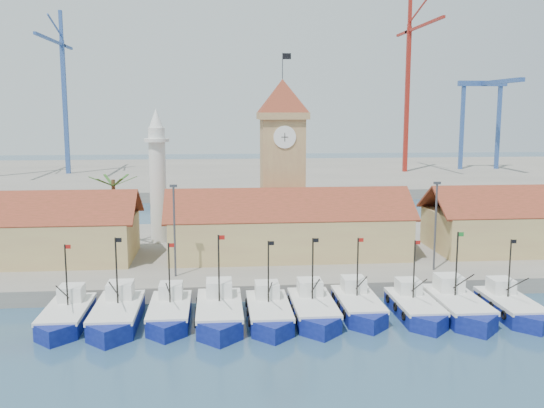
{
  "coord_description": "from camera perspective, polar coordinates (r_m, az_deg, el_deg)",
  "views": [
    {
      "loc": [
        -7.85,
        -46.06,
        17.57
      ],
      "look_at": [
        -1.97,
        18.0,
        7.58
      ],
      "focal_mm": 40.0,
      "sensor_mm": 36.0,
      "label": 1
    }
  ],
  "objects": [
    {
      "name": "crane_blue_near",
      "position": [
        157.11,
        -19.12,
        10.6
      ],
      "size": [
        1.0,
        32.38,
        39.22
      ],
      "color": "#32549A",
      "rests_on": "terminal"
    },
    {
      "name": "boat_6",
      "position": [
        53.59,
        8.19,
        -9.58
      ],
      "size": [
        3.39,
        9.3,
        7.04
      ],
      "color": "navy",
      "rests_on": "ground"
    },
    {
      "name": "boat_7",
      "position": [
        54.0,
        13.39,
        -9.61
      ],
      "size": [
        3.34,
        9.15,
        6.92
      ],
      "color": "navy",
      "rests_on": "ground"
    },
    {
      "name": "minaret",
      "position": [
        74.81,
        -10.71,
        2.66
      ],
      "size": [
        3.0,
        3.0,
        16.3
      ],
      "color": "silver",
      "rests_on": "quay"
    },
    {
      "name": "quay",
      "position": [
        72.47,
        1.12,
        -4.59
      ],
      "size": [
        140.0,
        32.0,
        1.5
      ],
      "primitive_type": "cube",
      "color": "gray",
      "rests_on": "ground"
    },
    {
      "name": "boat_5",
      "position": [
        52.06,
        3.96,
        -10.04
      ],
      "size": [
        3.51,
        9.62,
        7.28
      ],
      "color": "navy",
      "rests_on": "ground"
    },
    {
      "name": "gantry",
      "position": [
        167.94,
        19.59,
        9.17
      ],
      "size": [
        13.0,
        22.0,
        23.2
      ],
      "color": "#32549A",
      "rests_on": "terminal"
    },
    {
      "name": "boat_4",
      "position": [
        51.26,
        -0.26,
        -10.33
      ],
      "size": [
        3.47,
        9.49,
        7.18
      ],
      "color": "navy",
      "rests_on": "ground"
    },
    {
      "name": "terminal",
      "position": [
        157.13,
        -2.35,
        2.77
      ],
      "size": [
        240.0,
        80.0,
        2.0
      ],
      "primitive_type": "cube",
      "color": "gray",
      "rests_on": "ground"
    },
    {
      "name": "crane_red_right",
      "position": [
        157.36,
        12.83,
        11.66
      ],
      "size": [
        1.0,
        33.23,
        43.03
      ],
      "color": "maroon",
      "rests_on": "terminal"
    },
    {
      "name": "boat_0",
      "position": [
        53.36,
        -18.83,
        -10.06
      ],
      "size": [
        3.39,
        9.3,
        7.04
      ],
      "color": "navy",
      "rests_on": "ground"
    },
    {
      "name": "boat_9",
      "position": [
        56.7,
        21.65,
        -9.1
      ],
      "size": [
        3.36,
        9.2,
        6.96
      ],
      "color": "navy",
      "rests_on": "ground"
    },
    {
      "name": "boat_2",
      "position": [
        52.05,
        -9.63,
        -10.19
      ],
      "size": [
        3.37,
        9.23,
        6.98
      ],
      "color": "navy",
      "rests_on": "ground"
    },
    {
      "name": "clock_tower",
      "position": [
        72.69,
        0.97,
        4.4
      ],
      "size": [
        5.8,
        5.8,
        22.7
      ],
      "color": "tan",
      "rests_on": "quay"
    },
    {
      "name": "palm_tree",
      "position": [
        73.94,
        -14.64,
        -0.27
      ],
      "size": [
        5.6,
        5.03,
        8.39
      ],
      "color": "brown",
      "rests_on": "quay"
    },
    {
      "name": "boat_8",
      "position": [
        55.05,
        17.17,
        -9.32
      ],
      "size": [
        3.69,
        10.12,
        7.66
      ],
      "color": "navy",
      "rests_on": "ground"
    },
    {
      "name": "hall_center",
      "position": [
        67.89,
        1.5,
        -2.71
      ],
      "size": [
        27.04,
        10.13,
        7.61
      ],
      "color": "tan",
      "rests_on": "quay"
    },
    {
      "name": "boat_3",
      "position": [
        51.23,
        -4.96,
        -10.31
      ],
      "size": [
        3.74,
        10.24,
        7.75
      ],
      "color": "navy",
      "rests_on": "ground"
    },
    {
      "name": "lamp_posts",
      "position": [
        59.69,
        2.89,
        -1.89
      ],
      "size": [
        80.7,
        0.25,
        9.03
      ],
      "color": "#3F3F44",
      "rests_on": "quay"
    },
    {
      "name": "boat_1",
      "position": [
        52.24,
        -14.43,
        -10.2
      ],
      "size": [
        3.67,
        10.06,
        7.61
      ],
      "color": "navy",
      "rests_on": "ground"
    },
    {
      "name": "ground",
      "position": [
        49.91,
        4.23,
        -11.8
      ],
      "size": [
        400.0,
        400.0,
        0.0
      ],
      "primitive_type": "plane",
      "color": "navy",
      "rests_on": "ground"
    }
  ]
}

